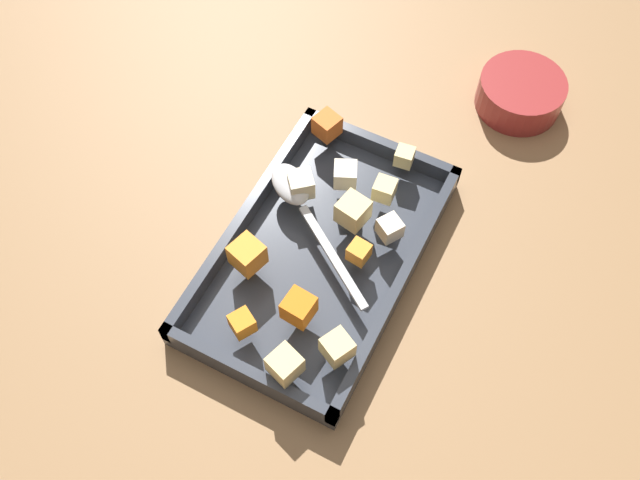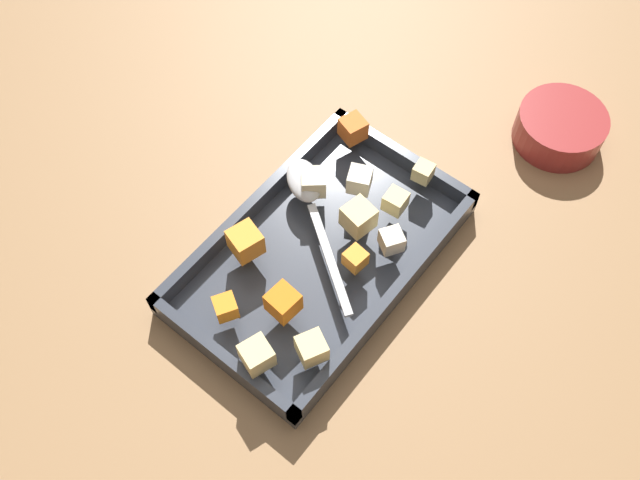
% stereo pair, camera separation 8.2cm
% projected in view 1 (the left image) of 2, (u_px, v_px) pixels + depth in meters
% --- Properties ---
extents(ground_plane, '(4.00, 4.00, 0.00)m').
position_uv_depth(ground_plane, '(316.00, 246.00, 0.88)').
color(ground_plane, '#936D47').
extents(baking_dish, '(0.36, 0.22, 0.04)m').
position_uv_depth(baking_dish, '(320.00, 256.00, 0.86)').
color(baking_dish, '#333842').
rests_on(baking_dish, ground_plane).
extents(carrot_chunk_near_right, '(0.04, 0.04, 0.03)m').
position_uv_depth(carrot_chunk_near_right, '(327.00, 125.00, 0.90)').
color(carrot_chunk_near_right, orange).
rests_on(carrot_chunk_near_right, baking_dish).
extents(carrot_chunk_rim_edge, '(0.04, 0.04, 0.03)m').
position_uv_depth(carrot_chunk_rim_edge, '(247.00, 255.00, 0.81)').
color(carrot_chunk_rim_edge, orange).
rests_on(carrot_chunk_rim_edge, baking_dish).
extents(carrot_chunk_back_center, '(0.03, 0.03, 0.02)m').
position_uv_depth(carrot_chunk_back_center, '(242.00, 323.00, 0.77)').
color(carrot_chunk_back_center, orange).
rests_on(carrot_chunk_back_center, baking_dish).
extents(carrot_chunk_near_spoon, '(0.03, 0.03, 0.03)m').
position_uv_depth(carrot_chunk_near_spoon, '(299.00, 308.00, 0.77)').
color(carrot_chunk_near_spoon, orange).
rests_on(carrot_chunk_near_spoon, baking_dish).
extents(carrot_chunk_under_handle, '(0.03, 0.03, 0.02)m').
position_uv_depth(carrot_chunk_under_handle, '(359.00, 252.00, 0.81)').
color(carrot_chunk_under_handle, orange).
rests_on(carrot_chunk_under_handle, baking_dish).
extents(potato_chunk_corner_nw, '(0.04, 0.04, 0.03)m').
position_uv_depth(potato_chunk_corner_nw, '(353.00, 211.00, 0.84)').
color(potato_chunk_corner_nw, '#E0CC89').
rests_on(potato_chunk_corner_nw, baking_dish).
extents(potato_chunk_center, '(0.02, 0.02, 0.02)m').
position_uv_depth(potato_chunk_center, '(404.00, 156.00, 0.88)').
color(potato_chunk_center, '#E0CC89').
rests_on(potato_chunk_center, baking_dish).
extents(potato_chunk_heap_top, '(0.04, 0.04, 0.03)m').
position_uv_depth(potato_chunk_heap_top, '(285.00, 365.00, 0.74)').
color(potato_chunk_heap_top, '#E0CC89').
rests_on(potato_chunk_heap_top, baking_dish).
extents(potato_chunk_corner_sw, '(0.04, 0.04, 0.03)m').
position_uv_depth(potato_chunk_corner_sw, '(337.00, 347.00, 0.75)').
color(potato_chunk_corner_sw, '#E0CC89').
rests_on(potato_chunk_corner_sw, baking_dish).
extents(potato_chunk_near_left, '(0.04, 0.04, 0.03)m').
position_uv_depth(potato_chunk_near_left, '(301.00, 184.00, 0.86)').
color(potato_chunk_near_left, beige).
rests_on(potato_chunk_near_left, baking_dish).
extents(potato_chunk_corner_ne, '(0.03, 0.03, 0.03)m').
position_uv_depth(potato_chunk_corner_ne, '(385.00, 189.00, 0.86)').
color(potato_chunk_corner_ne, '#E0CC89').
rests_on(potato_chunk_corner_ne, baking_dish).
extents(parsnip_chunk_corner_se, '(0.04, 0.04, 0.03)m').
position_uv_depth(parsnip_chunk_corner_se, '(346.00, 175.00, 0.86)').
color(parsnip_chunk_corner_se, silver).
rests_on(parsnip_chunk_corner_se, baking_dish).
extents(parsnip_chunk_far_left, '(0.03, 0.03, 0.03)m').
position_uv_depth(parsnip_chunk_far_left, '(390.00, 228.00, 0.83)').
color(parsnip_chunk_far_left, silver).
rests_on(parsnip_chunk_far_left, baking_dish).
extents(serving_spoon, '(0.14, 0.19, 0.02)m').
position_uv_depth(serving_spoon, '(296.00, 193.00, 0.86)').
color(serving_spoon, silver).
rests_on(serving_spoon, baking_dish).
extents(small_prep_bowl, '(0.12, 0.12, 0.05)m').
position_uv_depth(small_prep_bowl, '(520.00, 93.00, 0.97)').
color(small_prep_bowl, maroon).
rests_on(small_prep_bowl, ground_plane).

